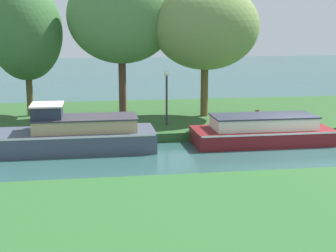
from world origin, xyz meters
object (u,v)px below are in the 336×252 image
willow_tree_left (26,32)px  slate_narrowboat (71,135)px  willow_tree_centre (122,16)px  maroon_barge (262,131)px  willow_tree_right (206,27)px  lamp_post (167,91)px  mooring_post_near (257,119)px

willow_tree_left → slate_narrowboat: bearing=-69.4°
willow_tree_left → willow_tree_centre: size_ratio=0.90×
maroon_barge → willow_tree_centre: (-5.65, 5.24, 4.92)m
maroon_barge → willow_tree_right: (-1.49, 4.60, 4.41)m
maroon_barge → willow_tree_centre: size_ratio=0.81×
willow_tree_left → willow_tree_centre: bearing=-9.5°
willow_tree_left → lamp_post: size_ratio=2.64×
willow_tree_left → willow_tree_right: 9.05m
willow_tree_left → willow_tree_right: size_ratio=1.00×
slate_narrowboat → willow_tree_right: 9.17m
willow_tree_centre → mooring_post_near: bearing=-32.9°
maroon_barge → lamp_post: 4.86m
slate_narrowboat → willow_tree_right: willow_tree_right is taller
maroon_barge → lamp_post: lamp_post is taller
slate_narrowboat → willow_tree_centre: willow_tree_centre is taller
slate_narrowboat → mooring_post_near: bearing=9.7°
slate_narrowboat → lamp_post: size_ratio=2.75×
mooring_post_near → slate_narrowboat: bearing=-170.3°
maroon_barge → mooring_post_near: maroon_barge is taller
willow_tree_left → lamp_post: willow_tree_left is taller
slate_narrowboat → willow_tree_right: bearing=34.6°
maroon_barge → slate_narrowboat: (-8.15, 0.00, 0.11)m
willow_tree_right → lamp_post: willow_tree_right is taller
slate_narrowboat → mooring_post_near: slate_narrowboat is taller
willow_tree_centre → willow_tree_right: size_ratio=1.11×
lamp_post → mooring_post_near: 4.38m
slate_narrowboat → willow_tree_centre: (2.50, 5.24, 4.81)m
maroon_barge → slate_narrowboat: slate_narrowboat is taller
willow_tree_centre → slate_narrowboat: bearing=-115.6°
willow_tree_left → mooring_post_near: bearing=-23.4°
lamp_post → mooring_post_near: (4.02, -1.24, -1.22)m
willow_tree_right → mooring_post_near: willow_tree_right is taller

